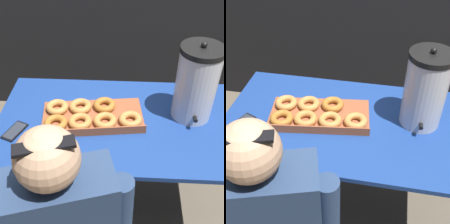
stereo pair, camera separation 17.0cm
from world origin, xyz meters
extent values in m
plane|color=brown|center=(0.00, 0.00, 0.00)|extent=(12.00, 12.00, 0.00)
cube|color=navy|center=(0.00, 0.00, 0.74)|extent=(1.38, 0.78, 0.03)
cylinder|color=#ADADB2|center=(-0.64, -0.34, 0.36)|extent=(0.03, 0.03, 0.73)
cylinder|color=#ADADB2|center=(-0.64, 0.34, 0.36)|extent=(0.03, 0.03, 0.73)
cylinder|color=#ADADB2|center=(0.64, 0.34, 0.36)|extent=(0.03, 0.03, 0.73)
cube|color=brown|center=(-0.16, 0.01, 0.76)|extent=(0.59, 0.36, 0.02)
cube|color=brown|center=(-0.14, -0.13, 0.79)|extent=(0.55, 0.08, 0.04)
torus|color=#AC6A27|center=(-0.34, -0.08, 0.79)|extent=(0.16, 0.16, 0.04)
torus|color=#C07D3B|center=(-0.22, -0.06, 0.79)|extent=(0.15, 0.15, 0.04)
torus|color=#C2803E|center=(-0.08, -0.05, 0.79)|extent=(0.18, 0.18, 0.04)
torus|color=#C58340|center=(0.06, -0.03, 0.79)|extent=(0.15, 0.15, 0.04)
torus|color=#C68442|center=(-0.36, 0.06, 0.79)|extent=(0.16, 0.16, 0.04)
torus|color=#C3813E|center=(-0.23, 0.07, 0.79)|extent=(0.17, 0.17, 0.04)
torus|color=#AC6927|center=(-0.09, 0.09, 0.79)|extent=(0.18, 0.18, 0.04)
cylinder|color=silver|center=(0.39, 0.08, 0.95)|extent=(0.22, 0.22, 0.40)
cylinder|color=black|center=(0.39, 0.08, 1.17)|extent=(0.23, 0.23, 0.03)
sphere|color=black|center=(0.39, 0.08, 1.19)|extent=(0.03, 0.03, 0.03)
cylinder|color=black|center=(0.39, -0.04, 0.83)|extent=(0.02, 0.05, 0.02)
cube|color=black|center=(-0.56, -0.12, 0.76)|extent=(0.12, 0.16, 0.01)
cube|color=#2D333D|center=(-0.56, -0.12, 0.77)|extent=(0.11, 0.14, 0.00)
sphere|color=tan|center=(-0.21, -0.66, 1.17)|extent=(0.22, 0.22, 0.22)
cube|color=black|center=(-0.21, -0.69, 1.25)|extent=(0.19, 0.10, 0.01)
cylinder|color=navy|center=(0.02, -0.59, 0.75)|extent=(0.10, 0.10, 0.46)
camera|label=1|loc=(0.03, -1.30, 1.91)|focal=50.00mm
camera|label=2|loc=(0.19, -1.28, 1.91)|focal=50.00mm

